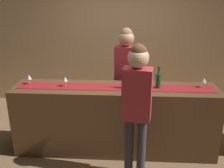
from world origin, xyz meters
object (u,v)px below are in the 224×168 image
Objects in this scene: wine_glass_near_customer at (204,81)px; wine_bottle_clear at (146,81)px; wine_glass_mid_counter at (29,77)px; bartender at (126,69)px; wine_bottle_green at (158,80)px; wine_glass_far_end at (65,79)px; customer_sipping at (137,99)px; wine_bottle_amber at (131,81)px.

wine_bottle_clear is at bearing -173.57° from wine_glass_near_customer.
bartender reaches higher than wine_glass_mid_counter.
wine_bottle_green reaches higher than wine_glass_mid_counter.
customer_sipping is (0.99, -0.57, -0.03)m from wine_glass_far_end.
wine_glass_near_customer is at bearing 0.21° from wine_glass_mid_counter.
wine_bottle_green is 2.10× the size of wine_glass_far_end.
customer_sipping is (1.53, -0.63, -0.03)m from wine_glass_mid_counter.
wine_bottle_clear is 2.10× the size of wine_glass_far_end.
wine_glass_mid_counter is 1.00× the size of wine_glass_far_end.
bartender is 1.16m from customer_sipping.
wine_bottle_amber is 2.10× the size of wine_glass_mid_counter.
customer_sipping is (-0.14, -0.54, -0.03)m from wine_bottle_clear.
wine_glass_near_customer is 0.08× the size of customer_sipping.
wine_glass_near_customer is 1.94m from wine_glass_far_end.
wine_glass_far_end is at bearing -177.96° from wine_glass_near_customer.
wine_glass_mid_counter is at bearing 178.61° from wine_bottle_green.
wine_glass_near_customer and wine_glass_far_end have the same top height.
wine_bottle_green is 0.17× the size of bartender.
customer_sipping is (-0.31, -0.58, -0.03)m from wine_bottle_green.
customer_sipping is at bearing 105.30° from bartender.
wine_bottle_green is 2.10× the size of wine_glass_mid_counter.
wine_bottle_clear and wine_bottle_green have the same top height.
wine_bottle_clear is 1.00× the size of wine_bottle_amber.
wine_bottle_amber is 0.92m from wine_glass_far_end.
wine_bottle_green is at bearing 12.40° from wine_bottle_clear.
wine_bottle_clear is 1.13m from wine_glass_far_end.
bartender is (1.39, 0.53, -0.01)m from wine_glass_mid_counter.
bartender is at bearing 34.71° from wine_glass_far_end.
customer_sipping reaches higher than wine_bottle_amber.
wine_bottle_amber is 2.10× the size of wine_glass_near_customer.
wine_bottle_clear is at bearing 2.71° from wine_bottle_amber.
wine_glass_mid_counter is 0.54m from wine_glass_far_end.
customer_sipping is at bearing -82.72° from wine_bottle_amber.
wine_bottle_green is at bearing 7.09° from wine_bottle_amber.
bartender reaches higher than customer_sipping.
wine_glass_far_end is (-1.94, -0.07, 0.00)m from wine_glass_near_customer.
bartender reaches higher than wine_bottle_green.
wine_bottle_amber is 0.17× the size of customer_sipping.
wine_bottle_amber is 0.38m from wine_bottle_green.
wine_glass_mid_counter is at bearing 28.91° from bartender.
wine_bottle_amber is 2.10× the size of wine_glass_far_end.
bartender is 1.01× the size of customer_sipping.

